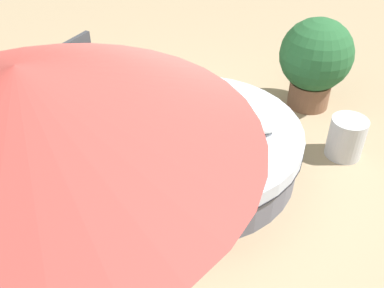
{
  "coord_description": "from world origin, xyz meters",
  "views": [
    {
      "loc": [
        -2.22,
        2.97,
        3.12
      ],
      "look_at": [
        0.0,
        0.0,
        0.32
      ],
      "focal_mm": 40.3,
      "sensor_mm": 36.0,
      "label": 1
    }
  ],
  "objects": [
    {
      "name": "planter",
      "position": [
        -0.47,
        -2.01,
        0.68
      ],
      "size": [
        0.93,
        0.93,
        1.21
      ],
      "color": "brown",
      "rests_on": "ground_plane"
    },
    {
      "name": "throw_pillow_1",
      "position": [
        -0.52,
        -0.4,
        0.61
      ],
      "size": [
        0.51,
        0.33,
        0.16
      ],
      "primitive_type": "ellipsoid",
      "color": "white",
      "rests_on": "round_bed"
    },
    {
      "name": "patio_chair",
      "position": [
        2.05,
        -0.14,
        0.56
      ],
      "size": [
        0.58,
        0.6,
        0.98
      ],
      "rotation": [
        0.0,
        0.0,
        4.88
      ],
      "color": "#333338",
      "rests_on": "ground_plane"
    },
    {
      "name": "throw_pillow_2",
      "position": [
        0.17,
        -0.6,
        0.64
      ],
      "size": [
        0.49,
        0.37,
        0.2
      ],
      "primitive_type": "ellipsoid",
      "color": "white",
      "rests_on": "round_bed"
    },
    {
      "name": "side_table",
      "position": [
        -1.27,
        -1.23,
        0.24
      ],
      "size": [
        0.41,
        0.41,
        0.48
      ],
      "primitive_type": "cylinder",
      "color": "#B7B7BC",
      "rests_on": "ground_plane"
    },
    {
      "name": "throw_pillow_0",
      "position": [
        -0.58,
        0.33,
        0.64
      ],
      "size": [
        0.47,
        0.36,
        0.22
      ],
      "primitive_type": "ellipsoid",
      "color": "silver",
      "rests_on": "round_bed"
    },
    {
      "name": "round_bed",
      "position": [
        0.0,
        0.0,
        0.27
      ],
      "size": [
        2.35,
        2.35,
        0.53
      ],
      "color": "#595966",
      "rests_on": "ground_plane"
    },
    {
      "name": "ground_plane",
      "position": [
        0.0,
        0.0,
        0.0
      ],
      "size": [
        16.0,
        16.0,
        0.0
      ],
      "primitive_type": "plane",
      "color": "#9E8466"
    },
    {
      "name": "patio_umbrella",
      "position": [
        -0.77,
        2.17,
        2.16
      ],
      "size": [
        2.03,
        2.03,
        2.36
      ],
      "color": "#262628",
      "rests_on": "ground_plane"
    }
  ]
}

